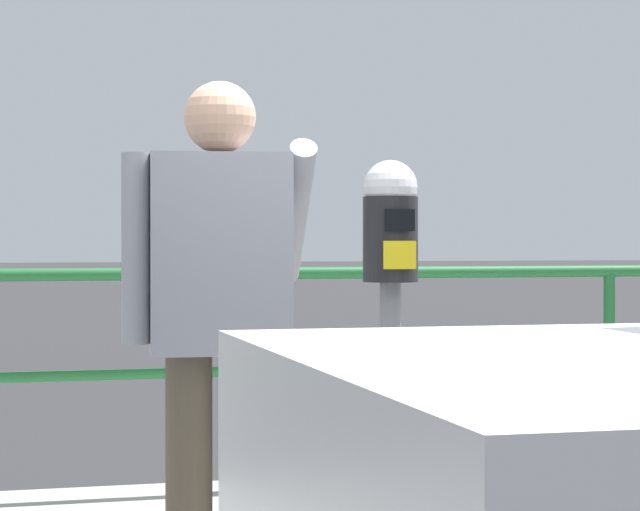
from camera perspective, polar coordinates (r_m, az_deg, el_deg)
The scene contains 3 objects.
parking_meter at distance 4.19m, azimuth 3.12°, elevation -1.13°, with size 0.18×0.19×1.48m.
pedestrian_at_meter at distance 4.15m, azimuth -4.43°, elevation -2.45°, with size 0.67×0.55×1.73m.
background_railing at distance 6.30m, azimuth -3.75°, elevation -3.36°, with size 24.06×0.06×1.09m.
Camera 1 is at (-1.22, -3.45, 1.34)m, focal length 72.65 mm.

